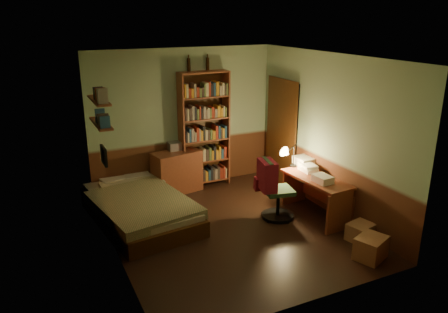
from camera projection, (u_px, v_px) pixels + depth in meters
name	position (u px, v px, depth m)	size (l,w,h in m)	color
floor	(231.00, 229.00, 6.75)	(3.50, 4.00, 0.02)	black
ceiling	(232.00, 56.00, 5.94)	(3.50, 4.00, 0.02)	silver
wall_back	(183.00, 119.00, 8.07)	(3.50, 0.02, 2.60)	#86A380
wall_left	(109.00, 165.00, 5.63)	(0.02, 4.00, 2.60)	#86A380
wall_right	(329.00, 135.00, 7.06)	(0.02, 4.00, 2.60)	#86A380
wall_front	(315.00, 199.00, 4.62)	(3.50, 0.02, 2.60)	#86A380
doorway	(282.00, 134.00, 8.25)	(0.06, 0.90, 2.00)	black
door_trim	(281.00, 134.00, 8.24)	(0.02, 0.98, 2.08)	#381E0B
bed	(139.00, 198.00, 7.00)	(1.23, 2.31, 0.69)	#617546
dresser	(177.00, 172.00, 8.05)	(0.87, 0.43, 0.77)	brown
mini_stereo	(176.00, 146.00, 8.03)	(0.27, 0.21, 0.15)	#B2B2B7
bookshelf	(204.00, 130.00, 8.14)	(0.93, 0.29, 2.18)	brown
bottle_left	(189.00, 65.00, 7.76)	(0.06, 0.06, 0.23)	black
bottle_right	(208.00, 64.00, 7.91)	(0.06, 0.06, 0.23)	black
desk	(315.00, 197.00, 7.08)	(0.51, 1.24, 0.66)	brown
paper_stack	(304.00, 161.00, 7.56)	(0.25, 0.34, 0.14)	silver
desk_lamp	(294.00, 152.00, 7.42)	(0.16, 0.16, 0.53)	black
office_chair	(279.00, 187.00, 6.95)	(0.54, 0.48, 1.08)	#2D4F2E
red_jacket	(260.00, 139.00, 6.73)	(0.22, 0.40, 0.48)	maroon
wall_shelf_lower	(101.00, 123.00, 6.53)	(0.20, 0.90, 0.03)	brown
wall_shelf_upper	(99.00, 100.00, 6.42)	(0.20, 0.90, 0.03)	brown
framed_picture	(104.00, 156.00, 6.18)	(0.04, 0.32, 0.26)	black
cardboard_box_a	(371.00, 248.00, 5.89)	(0.42, 0.33, 0.31)	#9B6A46
cardboard_box_b	(360.00, 232.00, 6.38)	(0.36, 0.30, 0.25)	#9B6A46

